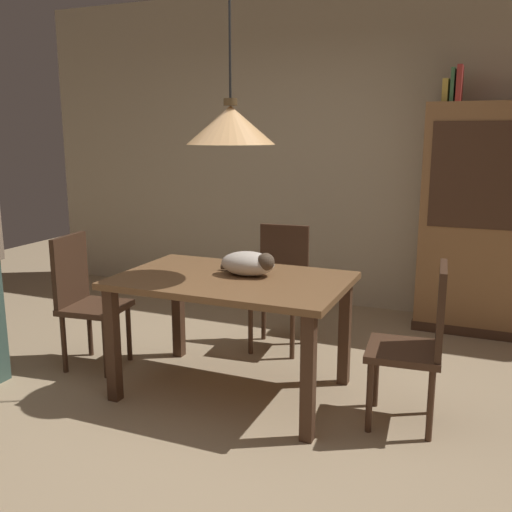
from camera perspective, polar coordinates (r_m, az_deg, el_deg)
The scene contains 12 objects.
ground at distance 3.34m, azimuth -3.81°, elevation -16.78°, with size 10.00×10.00×0.00m, color tan.
back_wall at distance 5.43m, azimuth 8.73°, elevation 10.28°, with size 6.40×0.10×2.90m, color beige.
dining_table at distance 3.54m, azimuth -2.39°, elevation -3.71°, with size 1.40×0.90×0.75m.
chair_left_side at distance 4.16m, azimuth -16.67°, elevation -3.77°, with size 0.44×0.44×0.93m.
chair_far_back at distance 4.36m, azimuth 2.45°, elevation -2.52°, with size 0.43×0.43×0.93m.
chair_right_side at distance 3.30m, azimuth 15.92°, elevation -7.92°, with size 0.43×0.43×0.93m.
cat_sleeping at distance 3.54m, azimuth -0.67°, elevation -0.74°, with size 0.39×0.25×0.16m.
pendant_lamp at distance 3.41m, azimuth -2.54°, elevation 12.92°, with size 0.52×0.52×1.30m.
hutch_bookcase at distance 4.98m, azimuth 22.46°, elevation 2.85°, with size 1.12×0.45×1.85m.
book_yellow_short at distance 4.96m, azimuth 18.36°, elevation 15.31°, with size 0.04×0.20×0.18m, color gold.
book_green_slim at distance 4.96m, azimuth 19.00°, elevation 15.74°, with size 0.03×0.20×0.26m, color #427A4C.
book_red_tall at distance 4.96m, azimuth 19.60°, elevation 15.82°, with size 0.04×0.22×0.28m, color #B73833.
Camera 1 is at (1.32, -2.61, 1.62)m, focal length 40.23 mm.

